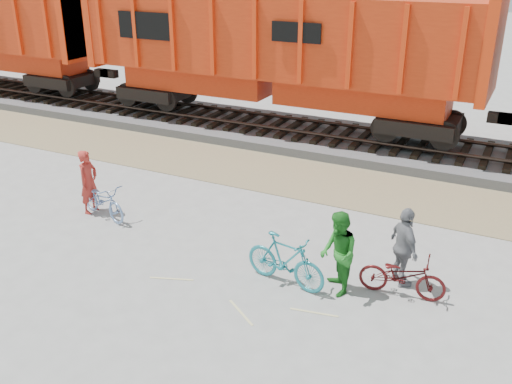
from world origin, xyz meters
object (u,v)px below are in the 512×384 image
bicycle_teal (285,260)px  person_man (338,254)px  bicycle_blue (103,200)px  bicycle_maroon (402,276)px  hopper_car_center (275,50)px  person_solo (88,182)px  person_woman (404,247)px

bicycle_teal → person_man: 1.06m
bicycle_blue → bicycle_maroon: bicycle_blue is taller
hopper_car_center → bicycle_teal: size_ratio=7.92×
bicycle_blue → bicycle_maroon: (7.42, -0.20, -0.01)m
bicycle_teal → hopper_car_center: bearing=35.1°
bicycle_maroon → person_man: (-1.15, -0.43, 0.40)m
hopper_car_center → bicycle_blue: bearing=-96.3°
bicycle_blue → bicycle_teal: size_ratio=0.95×
hopper_car_center → person_man: 10.49m
hopper_car_center → bicycle_blue: size_ratio=8.32×
bicycle_maroon → person_man: person_man is taller
bicycle_teal → person_solo: bearing=89.9°
hopper_car_center → person_man: (5.38, -8.73, -2.17)m
person_solo → person_woman: size_ratio=0.99×
bicycle_maroon → person_woman: bearing=8.2°
bicycle_blue → person_man: size_ratio=1.01×
person_solo → bicycle_blue: bearing=-105.1°
bicycle_blue → bicycle_maroon: size_ratio=1.03×
bicycle_maroon → person_solo: size_ratio=1.00×
bicycle_teal → person_man: bearing=-69.7°
bicycle_teal → bicycle_blue: bearing=90.1°
bicycle_blue → bicycle_maroon: 7.43m
person_man → hopper_car_center: bearing=177.6°
bicycle_maroon → person_woman: (-0.10, 0.40, 0.39)m
bicycle_blue → bicycle_maroon: bearing=-75.0°
bicycle_blue → person_solo: bearing=95.3°
bicycle_maroon → hopper_car_center: bearing=32.4°
bicycle_maroon → bicycle_blue: bearing=82.6°
bicycle_teal → person_solo: 5.85m
bicycle_blue → bicycle_teal: (5.27, -0.83, 0.09)m
bicycle_maroon → bicycle_teal: bearing=100.4°
bicycle_teal → bicycle_maroon: 2.24m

